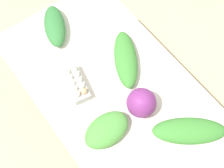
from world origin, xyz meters
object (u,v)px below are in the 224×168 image
egg_carton (76,84)px  cabbage_purple (141,103)px  greens_bunch_beet_tops (126,59)px  greens_bunch_kale (107,130)px  greens_bunch_chard (189,131)px  greens_bunch_dandelion (55,26)px

egg_carton → cabbage_purple: bearing=-134.9°
greens_bunch_beet_tops → greens_bunch_kale: greens_bunch_kale is taller
greens_bunch_chard → greens_bunch_dandelion: bearing=11.5°
egg_carton → greens_bunch_beet_tops: bearing=-85.2°
egg_carton → greens_bunch_dandelion: greens_bunch_dandelion is taller
cabbage_purple → greens_bunch_dandelion: (0.73, 0.09, -0.04)m
cabbage_purple → greens_bunch_kale: 0.24m
cabbage_purple → greens_bunch_kale: (0.00, 0.23, -0.04)m
greens_bunch_dandelion → greens_bunch_kale: (-0.73, 0.14, 0.00)m
greens_bunch_chard → greens_bunch_kale: (0.27, 0.35, 0.00)m
egg_carton → greens_bunch_chard: size_ratio=0.60×
cabbage_purple → greens_bunch_beet_tops: bearing=-22.3°
greens_bunch_dandelion → greens_bunch_chard: size_ratio=0.79×
cabbage_purple → egg_carton: bearing=32.7°
egg_carton → greens_bunch_chard: bearing=-139.1°
egg_carton → greens_bunch_chard: (-0.59, -0.32, 0.00)m
greens_bunch_dandelion → greens_bunch_chard: bearing=-168.5°
greens_bunch_chard → greens_bunch_kale: size_ratio=1.50×
greens_bunch_beet_tops → greens_bunch_chard: (-0.55, 0.00, -0.00)m
egg_carton → greens_bunch_chard: 0.67m
greens_bunch_beet_tops → greens_bunch_kale: 0.45m
greens_bunch_beet_tops → greens_bunch_chard: bearing=179.6°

